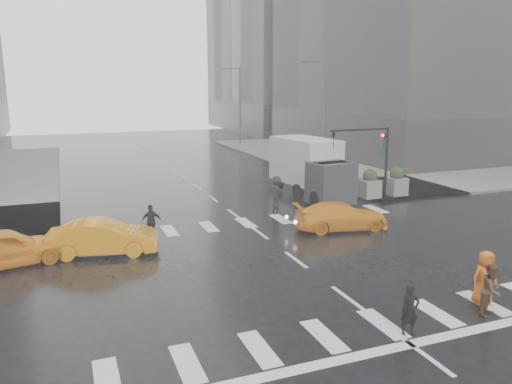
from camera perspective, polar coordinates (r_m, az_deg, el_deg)
name	(u,v)px	position (r m, az deg, el deg)	size (l,w,h in m)	color
ground	(296,260)	(20.72, 4.58, -7.73)	(120.00, 120.00, 0.00)	black
sidewalk_ne	(411,166)	(45.40, 17.28, 2.83)	(35.00, 35.00, 0.15)	gray
building_ne_far	(309,24)	(83.05, 6.10, 18.54)	(26.05, 26.05, 36.00)	#9F978A
road_markings	(296,260)	(20.72, 4.58, -7.71)	(18.00, 48.00, 0.01)	silver
traffic_signal_pole	(373,149)	(31.21, 13.26, 4.84)	(4.45, 0.42, 4.50)	black
street_lamp_near	(322,111)	(40.52, 7.53, 9.14)	(2.15, 0.22, 9.00)	#59595B
street_lamp_far	(239,103)	(58.84, -1.98, 10.17)	(2.15, 0.22, 9.00)	#59595B
planter_west	(342,187)	(30.65, 9.75, 0.62)	(1.10, 1.10, 1.80)	gray
planter_mid	(370,184)	(31.71, 12.86, 0.88)	(1.10, 1.10, 1.80)	gray
planter_east	(396,182)	(32.86, 15.75, 1.11)	(1.10, 1.10, 1.80)	gray
pedestrian_black	(412,280)	(14.91, 17.42, -9.56)	(1.15, 1.17, 2.43)	black
pedestrian_brown	(492,289)	(17.35, 25.34, -10.03)	(0.81, 0.63, 1.67)	#4C301B
pedestrian_orange	(485,278)	(18.02, 24.69, -8.89)	(0.97, 0.71, 1.81)	orange
pedestrian_far_a	(151,222)	(23.61, -11.86, -3.36)	(0.96, 0.59, 1.64)	black
pedestrian_far_b	(276,192)	(28.90, 2.31, -0.03)	(1.20, 0.66, 1.86)	black
taxi_front	(5,248)	(22.00, -26.80, -5.74)	(1.82, 4.53, 1.54)	orange
taxi_mid	(103,237)	(22.03, -17.09, -4.99)	(1.57, 4.51, 1.49)	orange
taxi_rear	(341,216)	(25.01, 9.72, -2.74)	(1.89, 4.10, 1.35)	orange
box_truck	(312,166)	(31.87, 6.38, 2.92)	(2.57, 6.85, 3.64)	silver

